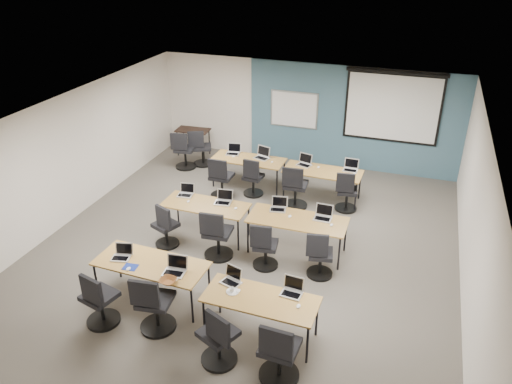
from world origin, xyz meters
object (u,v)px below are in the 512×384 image
at_px(training_table_front_left, 151,265).
at_px(training_table_front_right, 261,301).
at_px(task_chair_2, 218,341).
at_px(laptop_11, 351,167).
at_px(laptop_1, 175,269).
at_px(task_chair_4, 166,229).
at_px(training_table_mid_left, 206,206).
at_px(training_table_back_right, 323,173).
at_px(training_table_mid_right, 297,221).
at_px(laptop_6, 279,206).
at_px(task_chair_3, 279,356).
at_px(task_chair_8, 221,181).
at_px(task_chair_5, 217,238).
at_px(projector_screen, 393,103).
at_px(laptop_10, 305,162).
at_px(laptop_7, 323,215).
at_px(task_chair_1, 154,308).
at_px(laptop_8, 233,151).
at_px(task_chair_7, 319,258).
at_px(task_chair_10, 295,190).
at_px(task_chair_0, 99,303).
at_px(task_chair_9, 253,180).
at_px(utility_table, 193,133).
at_px(training_table_back_left, 248,161).
at_px(laptop_3, 292,290).
at_px(whiteboard, 294,110).
at_px(task_chair_11, 346,194).
at_px(spare_chair_a, 201,151).
at_px(task_chair_6, 264,249).
at_px(laptop_0, 122,254).
at_px(laptop_9, 262,155).
at_px(laptop_2, 232,279).
at_px(laptop_5, 224,200).
at_px(spare_chair_b, 184,153).
at_px(laptop_4, 186,192).

distance_m(training_table_front_left, training_table_front_right, 2.02).
relative_size(task_chair_2, laptop_11, 3.09).
height_order(laptop_1, task_chair_4, laptop_1).
distance_m(training_table_mid_left, training_table_back_right, 3.01).
bearing_deg(training_table_mid_right, laptop_6, 149.49).
xyz_separation_m(task_chair_3, task_chair_8, (-2.85, 4.80, -0.01)).
bearing_deg(task_chair_5, training_table_mid_right, 21.14).
height_order(training_table_mid_right, task_chair_4, task_chair_4).
xyz_separation_m(projector_screen, laptop_10, (-1.73, -1.78, -1.09)).
distance_m(laptop_7, task_chair_8, 3.10).
bearing_deg(task_chair_1, laptop_8, 91.00).
bearing_deg(task_chair_7, training_table_mid_right, 121.32).
height_order(laptop_1, task_chair_10, task_chair_10).
bearing_deg(task_chair_0, task_chair_5, 80.81).
height_order(task_chair_3, laptop_11, task_chair_3).
xyz_separation_m(task_chair_9, utility_table, (-2.40, 1.82, 0.26)).
height_order(training_table_back_left, task_chair_0, task_chair_0).
height_order(laptop_3, laptop_8, laptop_8).
bearing_deg(whiteboard, laptop_6, -78.73).
bearing_deg(laptop_3, task_chair_11, 92.74).
relative_size(training_table_back_left, spare_chair_a, 1.75).
relative_size(task_chair_2, spare_chair_a, 1.01).
relative_size(task_chair_1, laptop_10, 3.16).
bearing_deg(training_table_back_right, task_chair_6, -96.41).
distance_m(training_table_front_left, task_chair_10, 4.15).
relative_size(laptop_0, laptop_3, 0.95).
distance_m(task_chair_2, laptop_9, 5.90).
distance_m(laptop_1, task_chair_3, 2.23).
relative_size(task_chair_0, task_chair_3, 0.97).
xyz_separation_m(laptop_2, laptop_10, (-0.02, 4.72, 0.00)).
bearing_deg(laptop_3, training_table_front_left, -175.33).
height_order(task_chair_4, laptop_5, laptop_5).
xyz_separation_m(laptop_2, task_chair_10, (-0.04, 3.93, -0.35)).
relative_size(whiteboard, spare_chair_b, 1.24).
relative_size(laptop_4, task_chair_10, 0.29).
height_order(task_chair_5, spare_chair_b, task_chair_5).
bearing_deg(laptop_2, task_chair_0, -139.37).
xyz_separation_m(training_table_back_right, task_chair_10, (-0.50, -0.60, -0.25)).
distance_m(spare_chair_a, spare_chair_b, 0.48).
relative_size(whiteboard, utility_table, 1.39).
xyz_separation_m(task_chair_5, spare_chair_b, (-2.46, 3.56, -0.01)).
bearing_deg(training_table_back_left, laptop_9, 31.58).
relative_size(training_table_front_left, utility_table, 2.05).
xyz_separation_m(laptop_3, task_chair_10, (-1.00, 3.89, -0.35)).
height_order(task_chair_10, spare_chair_a, task_chair_10).
relative_size(task_chair_3, task_chair_7, 1.09).
bearing_deg(whiteboard, laptop_2, -83.08).
height_order(training_table_front_left, spare_chair_a, spare_chair_a).
bearing_deg(utility_table, task_chair_7, -47.70).
xyz_separation_m(laptop_10, spare_chair_b, (-3.35, 0.35, -0.36)).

